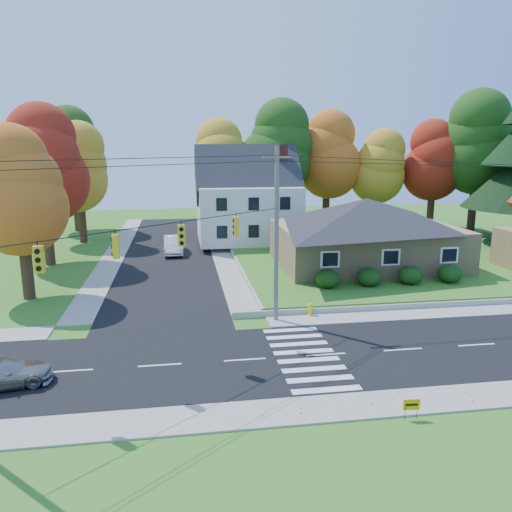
# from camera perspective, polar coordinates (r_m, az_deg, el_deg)

# --- Properties ---
(ground) EXTENTS (120.00, 120.00, 0.00)m
(ground) POSITION_cam_1_polar(r_m,az_deg,el_deg) (25.11, 7.98, -11.13)
(ground) COLOR #3D7923
(road_main) EXTENTS (90.00, 8.00, 0.02)m
(road_main) POSITION_cam_1_polar(r_m,az_deg,el_deg) (25.11, 7.98, -11.11)
(road_main) COLOR black
(road_main) RESTS_ON ground
(road_cross) EXTENTS (8.00, 44.00, 0.02)m
(road_cross) POSITION_cam_1_polar(r_m,az_deg,el_deg) (49.03, -9.90, 0.55)
(road_cross) COLOR black
(road_cross) RESTS_ON ground
(sidewalk_north) EXTENTS (90.00, 2.00, 0.08)m
(sidewalk_north) POSITION_cam_1_polar(r_m,az_deg,el_deg) (29.57, 5.21, -7.26)
(sidewalk_north) COLOR #9C9A90
(sidewalk_north) RESTS_ON ground
(sidewalk_south) EXTENTS (90.00, 2.00, 0.08)m
(sidewalk_south) POSITION_cam_1_polar(r_m,az_deg,el_deg) (20.85, 12.06, -16.38)
(sidewalk_south) COLOR #9C9A90
(sidewalk_south) RESTS_ON ground
(lawn) EXTENTS (30.00, 30.00, 0.50)m
(lawn) POSITION_cam_1_polar(r_m,az_deg,el_deg) (48.34, 15.70, 0.38)
(lawn) COLOR #3D7923
(lawn) RESTS_ON ground
(ranch_house) EXTENTS (14.60, 10.60, 5.40)m
(ranch_house) POSITION_cam_1_polar(r_m,az_deg,el_deg) (41.34, 12.45, 2.81)
(ranch_house) COLOR tan
(ranch_house) RESTS_ON lawn
(colonial_house) EXTENTS (10.40, 8.40, 9.60)m
(colonial_house) POSITION_cam_1_polar(r_m,az_deg,el_deg) (50.75, -0.89, 6.36)
(colonial_house) COLOR silver
(colonial_house) RESTS_ON lawn
(hedge_row) EXTENTS (10.70, 1.70, 1.27)m
(hedge_row) POSITION_cam_1_polar(r_m,az_deg,el_deg) (35.98, 15.07, -2.22)
(hedge_row) COLOR #163A10
(hedge_row) RESTS_ON lawn
(traffic_infrastructure) EXTENTS (38.10, 10.66, 10.00)m
(traffic_infrastructure) POSITION_cam_1_polar(r_m,az_deg,el_deg) (24.76, 7.12, 1.07)
(traffic_infrastructure) COLOR #666059
(traffic_infrastructure) RESTS_ON ground
(tree_lot_0) EXTENTS (6.72, 6.72, 12.51)m
(tree_lot_0) POSITION_cam_1_polar(r_m,az_deg,el_deg) (56.22, -3.86, 10.74)
(tree_lot_0) COLOR #3F2A19
(tree_lot_0) RESTS_ON lawn
(tree_lot_1) EXTENTS (7.84, 7.84, 14.60)m
(tree_lot_1) POSITION_cam_1_polar(r_m,az_deg,el_deg) (56.05, 2.48, 12.08)
(tree_lot_1) COLOR #3F2A19
(tree_lot_1) RESTS_ON lawn
(tree_lot_2) EXTENTS (7.28, 7.28, 13.56)m
(tree_lot_2) POSITION_cam_1_polar(r_m,az_deg,el_deg) (58.47, 8.17, 11.35)
(tree_lot_2) COLOR #3F2A19
(tree_lot_2) RESTS_ON lawn
(tree_lot_3) EXTENTS (6.16, 6.16, 11.47)m
(tree_lot_3) POSITION_cam_1_polar(r_m,az_deg,el_deg) (59.59, 14.03, 9.87)
(tree_lot_3) COLOR #3F2A19
(tree_lot_3) RESTS_ON lawn
(tree_lot_4) EXTENTS (6.72, 6.72, 12.51)m
(tree_lot_4) POSITION_cam_1_polar(r_m,az_deg,el_deg) (61.23, 19.70, 10.19)
(tree_lot_4) COLOR #3F2A19
(tree_lot_4) RESTS_ON lawn
(tree_lot_5) EXTENTS (8.40, 8.40, 15.64)m
(tree_lot_5) POSITION_cam_1_polar(r_m,az_deg,el_deg) (61.49, 24.08, 11.68)
(tree_lot_5) COLOR #3F2A19
(tree_lot_5) RESTS_ON lawn
(tree_west_0) EXTENTS (6.16, 6.16, 11.47)m
(tree_west_0) POSITION_cam_1_polar(r_m,az_deg,el_deg) (35.59, -25.47, 6.69)
(tree_west_0) COLOR #3F2A19
(tree_west_0) RESTS_ON ground
(tree_west_1) EXTENTS (7.28, 7.28, 13.56)m
(tree_west_1) POSITION_cam_1_polar(r_m,az_deg,el_deg) (45.41, -23.29, 9.55)
(tree_west_1) COLOR #3F2A19
(tree_west_1) RESTS_ON ground
(tree_west_2) EXTENTS (6.72, 6.72, 12.51)m
(tree_west_2) POSITION_cam_1_polar(r_m,az_deg,el_deg) (54.98, -19.65, 9.49)
(tree_west_2) COLOR #3F2A19
(tree_west_2) RESTS_ON ground
(tree_west_3) EXTENTS (7.84, 7.84, 14.60)m
(tree_west_3) POSITION_cam_1_polar(r_m,az_deg,el_deg) (63.18, -20.21, 10.94)
(tree_west_3) COLOR #3F2A19
(tree_west_3) RESTS_ON ground
(white_car) EXTENTS (1.79, 5.00, 1.64)m
(white_car) POSITION_cam_1_polar(r_m,az_deg,el_deg) (47.77, -9.40, 1.26)
(white_car) COLOR silver
(white_car) RESTS_ON road_cross
(fire_hydrant) EXTENTS (0.47, 0.37, 0.82)m
(fire_hydrant) POSITION_cam_1_polar(r_m,az_deg,el_deg) (30.21, 6.20, -6.15)
(fire_hydrant) COLOR yellow
(fire_hydrant) RESTS_ON ground
(yard_sign) EXTENTS (0.65, 0.06, 0.81)m
(yard_sign) POSITION_cam_1_polar(r_m,az_deg,el_deg) (20.22, 17.35, -15.94)
(yard_sign) COLOR black
(yard_sign) RESTS_ON ground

